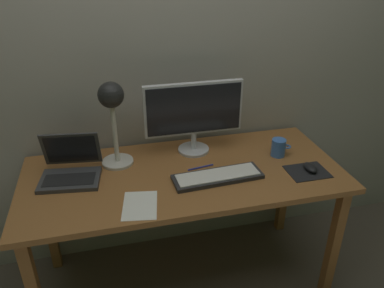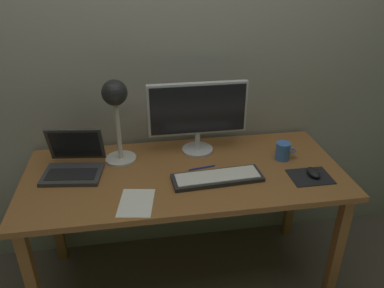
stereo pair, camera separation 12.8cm
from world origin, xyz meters
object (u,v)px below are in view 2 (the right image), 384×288
desk_lamp (116,106)px  coffee_mug (283,151)px  laptop (74,160)px  monitor (198,113)px  pen (202,168)px  keyboard_main (217,178)px  mouse (314,172)px

desk_lamp → coffee_mug: bearing=-8.2°
coffee_mug → desk_lamp: bearing=171.8°
laptop → monitor: bearing=9.0°
pen → coffee_mug: bearing=3.7°
pen → laptop: bearing=172.4°
keyboard_main → mouse: (0.48, -0.04, 0.01)m
keyboard_main → desk_lamp: bearing=150.0°
coffee_mug → pen: size_ratio=0.79×
keyboard_main → pen: keyboard_main is taller
keyboard_main → laptop: bearing=163.8°
pen → desk_lamp: bearing=159.6°
laptop → desk_lamp: 0.34m
mouse → pen: 0.55m
monitor → desk_lamp: size_ratio=1.19×
monitor → laptop: 0.68m
keyboard_main → laptop: 0.72m
laptop → coffee_mug: laptop is taller
mouse → coffee_mug: (-0.09, 0.19, 0.03)m
keyboard_main → coffee_mug: bearing=20.5°
laptop → desk_lamp: size_ratio=0.71×
monitor → keyboard_main: (0.05, -0.30, -0.22)m
monitor → coffee_mug: 0.50m
monitor → pen: size_ratio=3.76×
desk_lamp → coffee_mug: (0.85, -0.12, -0.26)m
laptop → coffee_mug: 1.08m
monitor → desk_lamp: 0.43m
mouse → keyboard_main: bearing=174.9°
desk_lamp → monitor: bearing=4.8°
monitor → pen: (-0.01, -0.19, -0.23)m
laptop → coffee_mug: size_ratio=2.82×
desk_lamp → mouse: desk_lamp is taller
mouse → coffee_mug: size_ratio=0.87×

